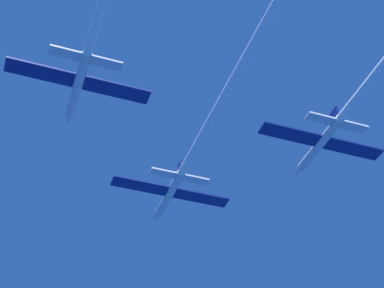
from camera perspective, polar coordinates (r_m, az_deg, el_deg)
jet_lead at (r=76.60m, az=1.49°, el=1.75°), size 16.74×53.96×2.77m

